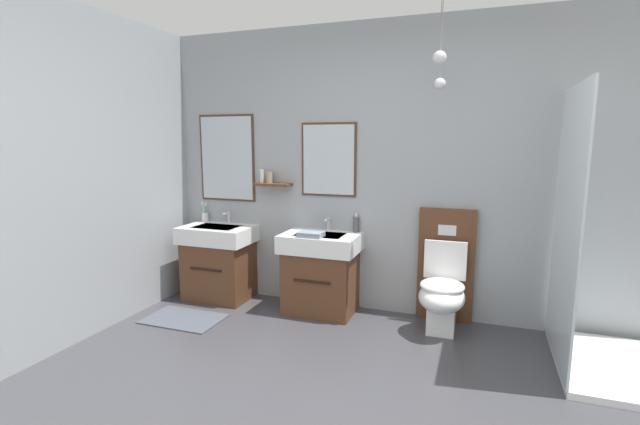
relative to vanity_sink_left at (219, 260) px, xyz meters
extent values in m
cube|color=#999EA3|center=(1.78, 0.28, 0.92)|extent=(4.82, 0.12, 2.62)
cube|color=#4C301E|center=(0.00, 0.21, 1.01)|extent=(0.61, 0.02, 0.86)
cube|color=silver|center=(0.00, 0.20, 1.01)|extent=(0.57, 0.01, 0.82)
cube|color=#4C301E|center=(1.09, 0.21, 1.01)|extent=(0.53, 0.02, 0.68)
cube|color=silver|center=(1.09, 0.20, 1.01)|extent=(0.49, 0.01, 0.64)
cube|color=#56331E|center=(0.54, 0.14, 0.77)|extent=(0.36, 0.14, 0.02)
cylinder|color=silver|center=(0.42, 0.15, 0.85)|extent=(0.05, 0.05, 0.13)
cylinder|color=gray|center=(0.50, 0.15, 0.84)|extent=(0.07, 0.07, 0.11)
cylinder|color=gray|center=(2.10, -0.12, 1.95)|extent=(0.01, 0.01, 0.56)
sphere|color=silver|center=(2.10, -0.12, 1.62)|extent=(0.09, 0.09, 0.09)
cylinder|color=gray|center=(2.09, -0.11, 2.05)|extent=(0.01, 0.01, 0.36)
sphere|color=silver|center=(2.09, -0.11, 1.82)|extent=(0.11, 0.11, 0.11)
cube|color=#474C56|center=(0.00, -0.61, -0.38)|extent=(0.68, 0.44, 0.01)
cube|color=#56331E|center=(0.00, 0.00, -0.10)|extent=(0.62, 0.47, 0.58)
cube|color=black|center=(0.00, -0.24, -0.03)|extent=(0.34, 0.01, 0.02)
cube|color=white|center=(0.00, 0.00, 0.27)|extent=(0.70, 0.51, 0.16)
cube|color=silver|center=(0.00, -0.03, 0.34)|extent=(0.43, 0.28, 0.03)
cylinder|color=silver|center=(0.00, 0.21, 0.41)|extent=(0.03, 0.03, 0.11)
cylinder|color=silver|center=(0.00, 0.15, 0.46)|extent=(0.02, 0.11, 0.02)
cube|color=#56331E|center=(1.09, 0.00, -0.10)|extent=(0.62, 0.47, 0.58)
cube|color=black|center=(1.09, -0.24, -0.03)|extent=(0.34, 0.01, 0.02)
cube|color=white|center=(1.09, 0.00, 0.27)|extent=(0.70, 0.51, 0.16)
cube|color=silver|center=(1.09, -0.03, 0.34)|extent=(0.43, 0.28, 0.03)
cylinder|color=silver|center=(1.09, 0.21, 0.41)|extent=(0.03, 0.03, 0.11)
cylinder|color=silver|center=(1.09, 0.15, 0.46)|extent=(0.02, 0.11, 0.02)
cube|color=#56331E|center=(2.18, 0.20, 0.11)|extent=(0.48, 0.10, 1.00)
cube|color=silver|center=(2.18, 0.15, 0.43)|extent=(0.15, 0.01, 0.09)
cube|color=white|center=(2.18, -0.06, -0.22)|extent=(0.22, 0.30, 0.34)
ellipsoid|color=white|center=(2.18, -0.14, -0.07)|extent=(0.37, 0.46, 0.24)
torus|color=white|center=(2.18, -0.14, 0.03)|extent=(0.35, 0.35, 0.04)
cube|color=white|center=(2.18, 0.08, 0.19)|extent=(0.35, 0.03, 0.33)
cylinder|color=silver|center=(-0.27, 0.18, 0.40)|extent=(0.07, 0.07, 0.09)
cylinder|color=#33B266|center=(-0.25, 0.18, 0.45)|extent=(0.01, 0.02, 0.16)
cube|color=white|center=(-0.25, 0.17, 0.54)|extent=(0.01, 0.02, 0.03)
cylinder|color=white|center=(-0.28, 0.18, 0.46)|extent=(0.03, 0.02, 0.17)
cube|color=white|center=(-0.29, 0.17, 0.55)|extent=(0.02, 0.02, 0.03)
cylinder|color=#4C4C51|center=(1.36, 0.19, 0.42)|extent=(0.06, 0.06, 0.14)
cylinder|color=silver|center=(1.36, 0.19, 0.51)|extent=(0.02, 0.02, 0.04)
cube|color=gray|center=(1.05, -0.16, 0.37)|extent=(0.22, 0.16, 0.04)
cube|color=white|center=(3.51, -0.35, -0.36)|extent=(1.01, 1.02, 0.05)
cube|color=silver|center=(3.00, -0.35, 0.61)|extent=(0.02, 1.02, 1.90)
camera|label=1|loc=(2.43, -3.76, 1.20)|focal=25.17mm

